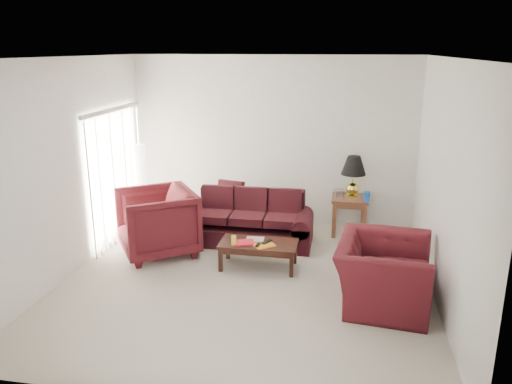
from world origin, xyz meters
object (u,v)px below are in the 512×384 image
armchair_right (383,273)px  end_table (349,215)px  coffee_table (258,255)px  armchair_left (157,222)px  floor_lamp (142,184)px  sofa (249,219)px

armchair_right → end_table: bearing=16.3°
armchair_right → coffee_table: size_ratio=1.14×
armchair_left → armchair_right: 3.51m
coffee_table → armchair_left: bearing=171.9°
floor_lamp → armchair_right: floor_lamp is taller
armchair_left → end_table: bearing=81.3°
floor_lamp → coffee_table: size_ratio=1.34×
end_table → armchair_right: size_ratio=0.52×
sofa → armchair_left: size_ratio=1.82×
end_table → coffee_table: end_table is taller
sofa → coffee_table: (0.32, -0.92, -0.22)m
floor_lamp → armchair_left: floor_lamp is taller
floor_lamp → coffee_table: floor_lamp is taller
armchair_right → coffee_table: armchair_right is taller
armchair_left → coffee_table: armchair_left is taller
floor_lamp → armchair_right: bearing=-29.0°
armchair_left → armchair_right: bearing=38.7°
end_table → armchair_left: size_ratio=0.58×
armchair_left → coffee_table: size_ratio=1.01×
floor_lamp → armchair_left: bearing=-58.8°
armchair_left → coffee_table: 1.69m
end_table → armchair_left: 3.26m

